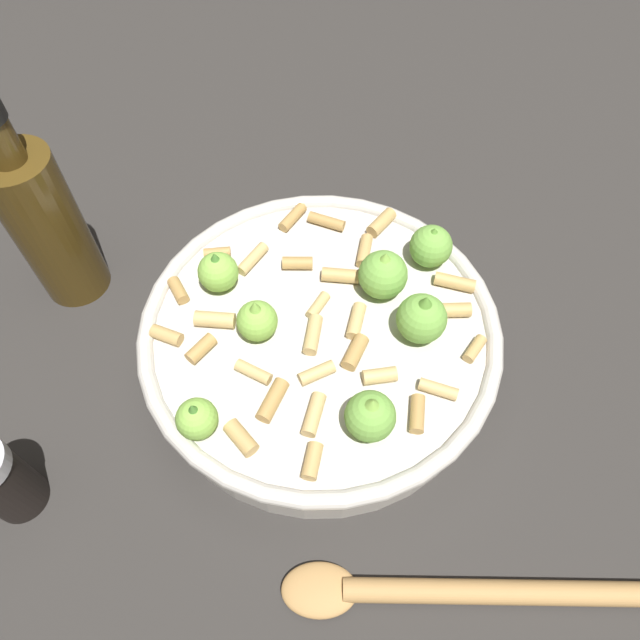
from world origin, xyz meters
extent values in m
plane|color=#2D2B28|center=(0.00, 0.00, 0.00)|extent=(2.40, 2.40, 0.00)
cylinder|color=beige|center=(0.00, 0.00, 0.02)|extent=(0.28, 0.28, 0.05)
torus|color=beige|center=(0.00, 0.00, 0.05)|extent=(0.29, 0.29, 0.01)
sphere|color=#8CC64C|center=(0.11, -0.04, 0.06)|extent=(0.03, 0.03, 0.03)
cone|color=#4C8933|center=(0.11, -0.04, 0.08)|extent=(0.01, 0.01, 0.01)
sphere|color=#75B247|center=(-0.06, 0.03, 0.07)|extent=(0.04, 0.04, 0.04)
cone|color=#8CC64C|center=(-0.06, 0.03, 0.09)|extent=(0.02, 0.02, 0.01)
sphere|color=#8CC64C|center=(0.00, -0.09, 0.06)|extent=(0.03, 0.03, 0.03)
cone|color=#4C8933|center=(0.00, -0.09, 0.08)|extent=(0.01, 0.01, 0.01)
sphere|color=#75B247|center=(0.06, 0.07, 0.06)|extent=(0.04, 0.04, 0.04)
cone|color=#8CC64C|center=(0.06, 0.07, 0.08)|extent=(0.02, 0.02, 0.01)
sphere|color=#8CC64C|center=(0.03, -0.04, 0.06)|extent=(0.03, 0.03, 0.03)
cone|color=#8CC64C|center=(0.03, -0.04, 0.08)|extent=(0.01, 0.01, 0.02)
sphere|color=#75B247|center=(-0.10, 0.05, 0.06)|extent=(0.04, 0.04, 0.04)
cone|color=#609E38|center=(-0.10, 0.05, 0.08)|extent=(0.01, 0.01, 0.01)
sphere|color=#75B247|center=(-0.03, 0.07, 0.07)|extent=(0.04, 0.04, 0.04)
cone|color=#609E38|center=(-0.03, 0.07, 0.09)|extent=(0.02, 0.02, 0.02)
cylinder|color=tan|center=(-0.12, 0.00, 0.05)|extent=(0.03, 0.02, 0.01)
cylinder|color=tan|center=(0.02, 0.06, 0.05)|extent=(0.02, 0.03, 0.01)
cylinder|color=tan|center=(-0.10, -0.04, 0.05)|extent=(0.01, 0.03, 0.01)
cylinder|color=tan|center=(0.01, 0.04, 0.05)|extent=(0.03, 0.01, 0.01)
cylinder|color=tan|center=(-0.02, -0.01, 0.05)|extent=(0.02, 0.01, 0.01)
cylinder|color=tan|center=(-0.02, 0.02, 0.05)|extent=(0.03, 0.02, 0.01)
cylinder|color=tan|center=(0.04, 0.10, 0.05)|extent=(0.03, 0.02, 0.01)
cylinder|color=tan|center=(0.08, 0.00, 0.05)|extent=(0.03, 0.01, 0.01)
cylinder|color=tan|center=(0.07, 0.03, 0.05)|extent=(0.03, 0.02, 0.01)
cylinder|color=tan|center=(-0.05, -0.04, 0.05)|extent=(0.02, 0.03, 0.01)
cylinder|color=tan|center=(0.10, 0.05, 0.05)|extent=(0.03, 0.02, 0.01)
cylinder|color=tan|center=(0.06, -0.07, 0.05)|extent=(0.03, 0.02, 0.01)
cylinder|color=tan|center=(-0.06, 0.09, 0.05)|extent=(0.02, 0.03, 0.01)
cylinder|color=tan|center=(0.01, 0.00, 0.05)|extent=(0.03, 0.02, 0.01)
cylinder|color=tan|center=(-0.09, -0.07, 0.05)|extent=(0.03, 0.01, 0.01)
cylinder|color=tan|center=(0.06, -0.02, 0.05)|extent=(0.01, 0.03, 0.01)
cylinder|color=tan|center=(0.11, -0.01, 0.05)|extent=(0.02, 0.03, 0.01)
cylinder|color=tan|center=(0.02, -0.12, 0.05)|extent=(0.02, 0.03, 0.01)
cylinder|color=tan|center=(-0.08, 0.00, 0.05)|extent=(0.03, 0.02, 0.01)
cylinder|color=tan|center=(0.06, -0.10, 0.05)|extent=(0.01, 0.03, 0.01)
cylinder|color=tan|center=(-0.03, -0.08, 0.05)|extent=(0.03, 0.01, 0.01)
cylinder|color=tan|center=(0.04, -0.08, 0.05)|extent=(0.02, 0.03, 0.01)
cylinder|color=tan|center=(0.01, 0.10, 0.05)|extent=(0.01, 0.03, 0.01)
cylinder|color=tan|center=(-0.02, -0.11, 0.05)|extent=(0.02, 0.02, 0.01)
cylinder|color=tan|center=(0.04, 0.02, 0.05)|extent=(0.03, 0.02, 0.01)
cylinder|color=tan|center=(-0.05, -0.01, 0.05)|extent=(0.02, 0.03, 0.01)
cylinder|color=tan|center=(-0.03, 0.12, 0.05)|extent=(0.02, 0.01, 0.01)
cylinder|color=tan|center=(-0.09, 0.08, 0.05)|extent=(0.02, 0.03, 0.01)
cylinder|color=black|center=(0.21, -0.14, 0.03)|extent=(0.04, 0.04, 0.07)
cylinder|color=#4C3814|center=(0.03, -0.24, 0.07)|extent=(0.06, 0.06, 0.15)
cylinder|color=#B2844C|center=(0.11, 0.20, 0.01)|extent=(0.11, 0.20, 0.02)
ellipsoid|color=#B2844C|center=(0.17, 0.08, 0.01)|extent=(0.06, 0.06, 0.01)
camera|label=1|loc=(0.22, 0.11, 0.43)|focal=32.47mm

